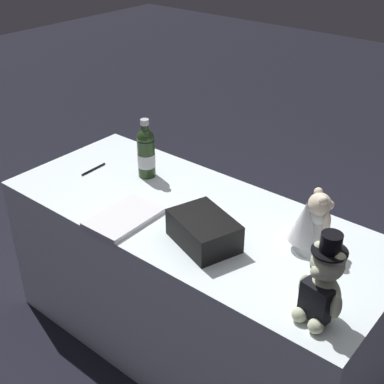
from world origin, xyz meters
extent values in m
plane|color=black|center=(0.00, 0.00, 0.00)|extent=(12.00, 12.00, 0.00)
cube|color=white|center=(0.00, 0.00, 0.36)|extent=(1.67, 0.71, 0.72)
ellipsoid|color=beige|center=(-0.69, 0.21, 0.80)|extent=(0.11, 0.10, 0.16)
cube|color=black|center=(-0.68, 0.24, 0.80)|extent=(0.10, 0.06, 0.12)
sphere|color=beige|center=(-0.69, 0.21, 0.92)|extent=(0.10, 0.10, 0.10)
sphere|color=beige|center=(-0.68, 0.26, 0.92)|extent=(0.04, 0.04, 0.04)
sphere|color=beige|center=(-0.65, 0.21, 0.96)|extent=(0.04, 0.04, 0.04)
sphere|color=beige|center=(-0.72, 0.22, 0.96)|extent=(0.04, 0.04, 0.04)
ellipsoid|color=beige|center=(-0.63, 0.22, 0.81)|extent=(0.03, 0.03, 0.09)
ellipsoid|color=beige|center=(-0.74, 0.24, 0.81)|extent=(0.03, 0.03, 0.09)
sphere|color=beige|center=(-0.65, 0.27, 0.74)|extent=(0.05, 0.05, 0.05)
sphere|color=beige|center=(-0.71, 0.28, 0.74)|extent=(0.05, 0.05, 0.05)
cylinder|color=black|center=(-0.69, 0.21, 0.97)|extent=(0.11, 0.11, 0.01)
cylinder|color=black|center=(-0.69, 0.21, 1.00)|extent=(0.06, 0.06, 0.06)
cone|color=white|center=(-0.50, -0.10, 0.79)|extent=(0.15, 0.15, 0.15)
ellipsoid|color=white|center=(-0.50, -0.10, 0.86)|extent=(0.07, 0.06, 0.07)
sphere|color=beige|center=(-0.50, -0.10, 0.90)|extent=(0.08, 0.08, 0.08)
sphere|color=beige|center=(-0.52, -0.13, 0.90)|extent=(0.04, 0.04, 0.04)
sphere|color=beige|center=(-0.52, -0.08, 0.94)|extent=(0.03, 0.03, 0.03)
sphere|color=beige|center=(-0.48, -0.13, 0.94)|extent=(0.03, 0.03, 0.03)
ellipsoid|color=beige|center=(-0.54, -0.09, 0.85)|extent=(0.03, 0.03, 0.09)
ellipsoid|color=beige|center=(-0.48, -0.15, 0.85)|extent=(0.03, 0.03, 0.09)
cone|color=white|center=(-0.47, -0.07, 0.83)|extent=(0.17, 0.17, 0.16)
cylinder|color=#243C1B|center=(0.37, -0.12, 0.81)|extent=(0.08, 0.08, 0.18)
sphere|color=#243C1B|center=(0.37, -0.12, 0.91)|extent=(0.08, 0.08, 0.08)
cylinder|color=#243C1B|center=(0.37, -0.12, 0.96)|extent=(0.03, 0.03, 0.07)
cylinder|color=silver|center=(0.37, -0.12, 0.98)|extent=(0.04, 0.04, 0.03)
cylinder|color=silver|center=(0.37, -0.12, 0.80)|extent=(0.08, 0.08, 0.06)
cylinder|color=black|center=(0.60, 0.01, 0.72)|extent=(0.02, 0.15, 0.01)
cone|color=silver|center=(0.60, 0.08, 0.72)|extent=(0.01, 0.01, 0.01)
cube|color=black|center=(-0.17, 0.13, 0.77)|extent=(0.30, 0.26, 0.11)
cube|color=#B7B7BF|center=(-0.14, 0.05, 0.77)|extent=(0.03, 0.02, 0.03)
cube|color=white|center=(0.18, 0.21, 0.73)|extent=(0.20, 0.30, 0.02)
camera|label=1|loc=(-1.15, 1.39, 1.87)|focal=48.70mm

